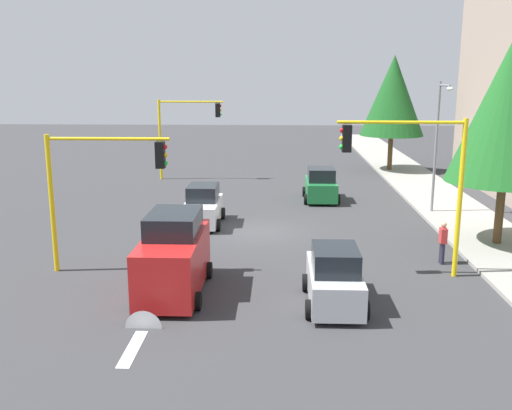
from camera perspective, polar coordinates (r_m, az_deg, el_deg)
ground_plane at (r=27.70m, az=0.25°, el=-2.61°), size 120.00×120.00×0.00m
sidewalk_kerb at (r=33.88m, az=18.61°, el=-0.31°), size 80.00×4.00×0.15m
lane_arrow_near at (r=17.31m, az=-11.41°, el=-12.54°), size 2.40×1.10×1.10m
traffic_signal_near_right at (r=22.02m, az=-15.13°, el=2.83°), size 0.36×4.59×5.20m
traffic_signal_far_right at (r=41.37m, az=-7.01°, el=8.00°), size 0.36×4.59×5.63m
traffic_signal_near_left at (r=21.48m, az=15.13°, el=3.70°), size 0.36×4.59×5.83m
street_lamp_curbside at (r=31.55m, az=17.57°, el=6.72°), size 2.15×0.28×7.00m
tree_roadside_near at (r=26.51m, az=23.68°, el=8.57°), size 4.88×4.88×8.95m
tree_roadside_far at (r=45.53m, az=13.35°, el=10.44°), size 4.79×4.79×8.79m
delivery_van_red at (r=19.95m, az=-8.10°, el=-5.03°), size 4.80×2.22×2.77m
car_white at (r=28.89m, az=-5.25°, el=-0.19°), size 3.82×1.96×1.98m
car_green at (r=34.51m, az=6.41°, el=1.91°), size 3.70×2.05×1.98m
car_silver at (r=18.96m, az=7.72°, el=-7.21°), size 3.78×1.93×1.98m
pedestrian_crossing at (r=23.96m, az=17.92°, el=-3.43°), size 0.40×0.24×1.70m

